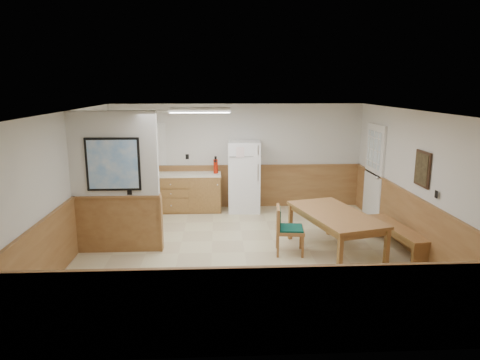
{
  "coord_description": "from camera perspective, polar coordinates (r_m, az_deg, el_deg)",
  "views": [
    {
      "loc": [
        -0.44,
        -7.17,
        2.91
      ],
      "look_at": [
        -0.06,
        0.4,
        1.24
      ],
      "focal_mm": 32.0,
      "sensor_mm": 36.0,
      "label": 1
    }
  ],
  "objects": [
    {
      "name": "ground",
      "position": [
        7.75,
        0.62,
        -9.6
      ],
      "size": [
        6.0,
        6.0,
        0.0
      ],
      "primitive_type": "plane",
      "color": "beige",
      "rests_on": "ground"
    },
    {
      "name": "ceiling",
      "position": [
        7.2,
        0.67,
        9.17
      ],
      "size": [
        6.0,
        6.0,
        0.02
      ],
      "primitive_type": "cube",
      "color": "white",
      "rests_on": "back_wall"
    },
    {
      "name": "back_wall",
      "position": [
        10.32,
        -0.37,
        3.19
      ],
      "size": [
        6.0,
        0.02,
        2.5
      ],
      "primitive_type": "cube",
      "color": "silver",
      "rests_on": "ground"
    },
    {
      "name": "right_wall",
      "position": [
        8.13,
        22.26,
        -0.29
      ],
      "size": [
        0.02,
        6.0,
        2.5
      ],
      "primitive_type": "cube",
      "color": "silver",
      "rests_on": "ground"
    },
    {
      "name": "left_wall",
      "position": [
        7.79,
        -21.95,
        -0.77
      ],
      "size": [
        0.02,
        6.0,
        2.5
      ],
      "primitive_type": "cube",
      "color": "silver",
      "rests_on": "ground"
    },
    {
      "name": "wainscot_back",
      "position": [
        10.44,
        -0.36,
        -0.89
      ],
      "size": [
        6.0,
        0.04,
        1.0
      ],
      "primitive_type": "cube",
      "color": "olive",
      "rests_on": "ground"
    },
    {
      "name": "wainscot_right",
      "position": [
        8.31,
        21.71,
        -5.34
      ],
      "size": [
        0.04,
        6.0,
        1.0
      ],
      "primitive_type": "cube",
      "color": "olive",
      "rests_on": "ground"
    },
    {
      "name": "wainscot_left",
      "position": [
        7.98,
        -21.38,
        -6.02
      ],
      "size": [
        0.04,
        6.0,
        1.0
      ],
      "primitive_type": "cube",
      "color": "olive",
      "rests_on": "ground"
    },
    {
      "name": "partition_wall",
      "position": [
        7.77,
        -16.25,
        -0.54
      ],
      "size": [
        1.5,
        0.2,
        2.5
      ],
      "color": "silver",
      "rests_on": "ground"
    },
    {
      "name": "kitchen_counter",
      "position": [
        10.18,
        -7.1,
        -1.57
      ],
      "size": [
        2.2,
        0.61,
        1.0
      ],
      "color": "olive",
      "rests_on": "ground"
    },
    {
      "name": "exterior_door",
      "position": [
        9.87,
        17.39,
        1.02
      ],
      "size": [
        0.07,
        1.02,
        2.15
      ],
      "color": "silver",
      "rests_on": "ground"
    },
    {
      "name": "kitchen_window",
      "position": [
        10.37,
        -12.08,
        4.64
      ],
      "size": [
        0.8,
        0.04,
        1.0
      ],
      "color": "silver",
      "rests_on": "back_wall"
    },
    {
      "name": "wall_painting",
      "position": [
        7.79,
        23.13,
        1.38
      ],
      "size": [
        0.04,
        0.5,
        0.6
      ],
      "color": "#311F13",
      "rests_on": "right_wall"
    },
    {
      "name": "fluorescent_fixture",
      "position": [
        8.49,
        -5.35,
        9.26
      ],
      "size": [
        1.2,
        0.3,
        0.09
      ],
      "color": "silver",
      "rests_on": "ceiling"
    },
    {
      "name": "refrigerator",
      "position": [
        10.04,
        0.58,
        0.48
      ],
      "size": [
        0.77,
        0.74,
        1.66
      ],
      "rotation": [
        0.0,
        0.0,
        -0.05
      ],
      "color": "white",
      "rests_on": "ground"
    },
    {
      "name": "dining_table",
      "position": [
        7.67,
        12.52,
        -4.92
      ],
      "size": [
        1.44,
        2.12,
        0.75
      ],
      "rotation": [
        0.0,
        0.0,
        0.26
      ],
      "color": "#A0623A",
      "rests_on": "ground"
    },
    {
      "name": "dining_bench",
      "position": [
        8.21,
        20.25,
        -6.59
      ],
      "size": [
        0.56,
        1.63,
        0.45
      ],
      "rotation": [
        0.0,
        0.0,
        0.14
      ],
      "color": "#A0623A",
      "rests_on": "ground"
    },
    {
      "name": "dining_chair",
      "position": [
        7.6,
        5.97,
        -6.16
      ],
      "size": [
        0.72,
        0.53,
        0.85
      ],
      "rotation": [
        0.0,
        0.0,
        -0.1
      ],
      "color": "#A0623A",
      "rests_on": "ground"
    },
    {
      "name": "fire_extinguisher",
      "position": [
        10.02,
        -3.27,
        1.89
      ],
      "size": [
        0.11,
        0.11,
        0.4
      ],
      "rotation": [
        0.0,
        0.0,
        0.04
      ],
      "color": "#AE1C09",
      "rests_on": "kitchen_counter"
    },
    {
      "name": "soap_bottle",
      "position": [
        10.16,
        -12.13,
        1.47
      ],
      "size": [
        0.1,
        0.1,
        0.25
      ],
      "primitive_type": "cylinder",
      "rotation": [
        0.0,
        0.0,
        -0.35
      ],
      "color": "#17822B",
      "rests_on": "kitchen_counter"
    }
  ]
}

